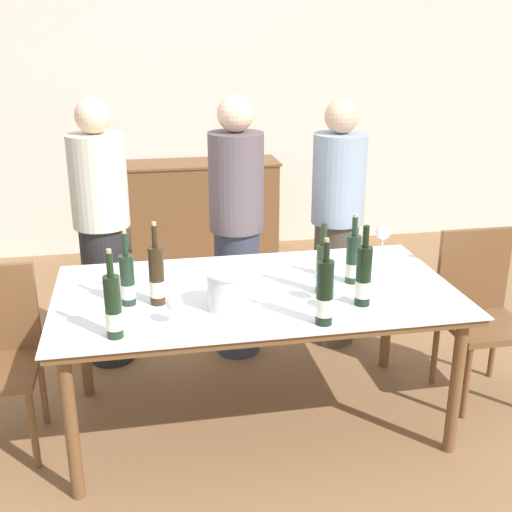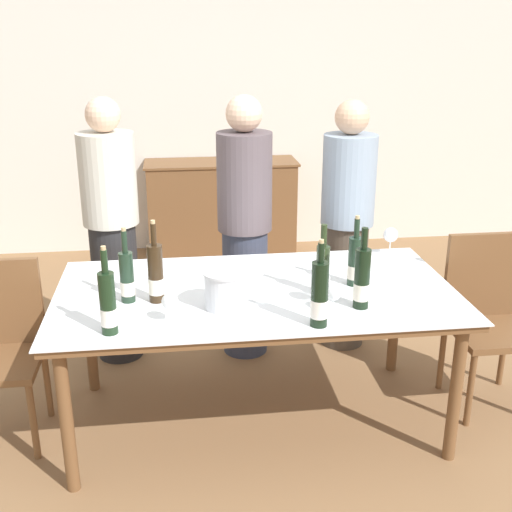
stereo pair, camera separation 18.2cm
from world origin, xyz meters
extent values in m
plane|color=olive|center=(0.00, 0.00, 0.00)|extent=(12.00, 12.00, 0.00)
cube|color=silver|center=(0.00, 2.99, 1.40)|extent=(8.00, 0.10, 2.80)
cube|color=brown|center=(0.03, 2.70, 0.42)|extent=(1.31, 0.44, 0.84)
cube|color=brown|center=(0.03, 2.70, 0.85)|extent=(1.35, 0.46, 0.02)
cylinder|color=brown|center=(-0.89, -0.43, 0.35)|extent=(0.06, 0.06, 0.71)
cylinder|color=brown|center=(0.89, -0.43, 0.35)|extent=(0.06, 0.06, 0.71)
cylinder|color=brown|center=(-0.89, 0.43, 0.35)|extent=(0.06, 0.06, 0.71)
cylinder|color=brown|center=(0.89, 0.43, 0.35)|extent=(0.06, 0.06, 0.71)
cube|color=brown|center=(0.00, 0.00, 0.73)|extent=(1.94, 1.03, 0.04)
cube|color=white|center=(0.00, 0.00, 0.75)|extent=(1.97, 1.06, 0.01)
cylinder|color=silver|center=(-0.17, -0.18, 0.84)|extent=(0.19, 0.19, 0.18)
cylinder|color=silver|center=(-0.17, -0.18, 0.92)|extent=(0.20, 0.20, 0.01)
cylinder|color=#332314|center=(-0.48, -0.07, 0.89)|extent=(0.07, 0.07, 0.28)
cylinder|color=silver|center=(-0.48, -0.07, 0.83)|extent=(0.07, 0.07, 0.08)
cylinder|color=#332314|center=(-0.48, -0.07, 1.08)|extent=(0.03, 0.03, 0.10)
cylinder|color=tan|center=(-0.48, -0.07, 1.14)|extent=(0.02, 0.02, 0.02)
cylinder|color=black|center=(0.22, -0.43, 0.90)|extent=(0.08, 0.08, 0.29)
cylinder|color=white|center=(0.22, -0.43, 0.83)|extent=(0.08, 0.08, 0.08)
cylinder|color=black|center=(0.22, -0.43, 1.09)|extent=(0.03, 0.03, 0.09)
cylinder|color=tan|center=(0.22, -0.43, 1.14)|extent=(0.02, 0.02, 0.02)
cylinder|color=#1E3323|center=(-0.62, -0.06, 0.87)|extent=(0.07, 0.07, 0.24)
cylinder|color=silver|center=(-0.62, -0.06, 0.82)|extent=(0.07, 0.07, 0.07)
cylinder|color=#1E3323|center=(-0.62, -0.06, 1.05)|extent=(0.03, 0.03, 0.11)
cylinder|color=tan|center=(-0.62, -0.06, 1.11)|extent=(0.02, 0.02, 0.02)
cylinder|color=#28381E|center=(0.31, -0.08, 0.87)|extent=(0.06, 0.06, 0.24)
cylinder|color=white|center=(0.31, -0.08, 0.82)|extent=(0.07, 0.07, 0.07)
cylinder|color=#28381E|center=(0.31, -0.08, 1.05)|extent=(0.03, 0.03, 0.11)
cylinder|color=#1E3323|center=(0.50, 0.01, 0.88)|extent=(0.07, 0.07, 0.25)
cylinder|color=silver|center=(0.50, 0.01, 0.82)|extent=(0.07, 0.07, 0.07)
cylinder|color=#1E3323|center=(0.50, 0.01, 1.05)|extent=(0.03, 0.03, 0.10)
cylinder|color=tan|center=(0.50, 0.01, 1.11)|extent=(0.02, 0.02, 0.02)
cylinder|color=black|center=(0.46, -0.26, 0.89)|extent=(0.07, 0.07, 0.28)
cylinder|color=silver|center=(0.46, -0.26, 0.83)|extent=(0.07, 0.07, 0.08)
cylinder|color=black|center=(0.46, -0.26, 1.09)|extent=(0.03, 0.03, 0.10)
cylinder|color=black|center=(-0.68, -0.39, 0.89)|extent=(0.07, 0.07, 0.27)
cylinder|color=white|center=(-0.68, -0.39, 0.83)|extent=(0.07, 0.07, 0.08)
cylinder|color=black|center=(-0.68, -0.39, 1.08)|extent=(0.03, 0.03, 0.10)
cylinder|color=tan|center=(-0.68, -0.39, 1.13)|extent=(0.02, 0.02, 0.02)
cylinder|color=white|center=(0.28, -0.19, 0.75)|extent=(0.07, 0.07, 0.00)
cylinder|color=white|center=(0.28, -0.19, 0.80)|extent=(0.01, 0.01, 0.08)
sphere|color=white|center=(0.28, -0.19, 0.87)|extent=(0.09, 0.09, 0.09)
cylinder|color=white|center=(0.32, -0.29, 0.75)|extent=(0.07, 0.07, 0.00)
cylinder|color=white|center=(0.32, -0.29, 0.79)|extent=(0.01, 0.01, 0.06)
sphere|color=white|center=(0.32, -0.29, 0.85)|extent=(0.08, 0.08, 0.08)
cylinder|color=white|center=(0.83, 0.44, 0.75)|extent=(0.07, 0.07, 0.00)
cylinder|color=white|center=(0.83, 0.44, 0.80)|extent=(0.01, 0.01, 0.08)
sphere|color=white|center=(0.83, 0.44, 0.87)|extent=(0.08, 0.08, 0.08)
cylinder|color=white|center=(-0.42, -0.31, 0.75)|extent=(0.06, 0.06, 0.00)
cylinder|color=white|center=(-0.42, -0.31, 0.79)|extent=(0.01, 0.01, 0.07)
sphere|color=white|center=(-0.42, -0.31, 0.85)|extent=(0.07, 0.07, 0.07)
cylinder|color=brown|center=(-1.10, -0.18, 0.21)|extent=(0.03, 0.03, 0.41)
cylinder|color=brown|center=(-1.10, 0.18, 0.21)|extent=(0.03, 0.03, 0.41)
cylinder|color=brown|center=(1.10, -0.18, 0.21)|extent=(0.03, 0.03, 0.42)
cylinder|color=brown|center=(1.10, 0.18, 0.21)|extent=(0.03, 0.03, 0.42)
cylinder|color=brown|center=(1.47, 0.18, 0.21)|extent=(0.03, 0.03, 0.42)
cube|color=brown|center=(1.28, 0.00, 0.44)|extent=(0.42, 0.42, 0.04)
cube|color=brown|center=(1.28, 0.19, 0.70)|extent=(0.42, 0.04, 0.48)
cylinder|color=#262628|center=(-0.76, 0.84, 0.44)|extent=(0.28, 0.28, 0.88)
cylinder|color=beige|center=(-0.76, 0.84, 1.15)|extent=(0.33, 0.33, 0.54)
sphere|color=beige|center=(-0.76, 0.84, 1.52)|extent=(0.20, 0.20, 0.20)
cylinder|color=#383F56|center=(0.03, 0.80, 0.41)|extent=(0.28, 0.28, 0.82)
cylinder|color=#594C51|center=(0.03, 0.80, 1.11)|extent=(0.33, 0.33, 0.59)
sphere|color=beige|center=(0.03, 0.80, 1.51)|extent=(0.21, 0.21, 0.21)
cylinder|color=#51473D|center=(0.68, 0.83, 0.41)|extent=(0.28, 0.28, 0.82)
cylinder|color=#8C9EB2|center=(0.68, 0.83, 1.10)|extent=(0.33, 0.33, 0.55)
sphere|color=#DBAD89|center=(0.68, 0.83, 1.48)|extent=(0.21, 0.21, 0.21)
camera|label=1|loc=(-0.55, -2.88, 1.98)|focal=45.00mm
camera|label=2|loc=(-0.37, -2.91, 1.98)|focal=45.00mm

